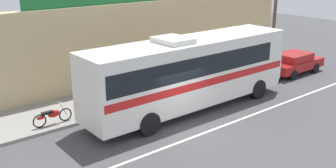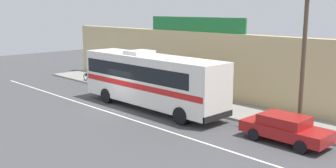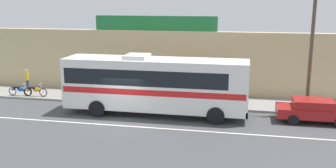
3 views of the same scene
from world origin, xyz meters
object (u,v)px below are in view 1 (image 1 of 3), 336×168
at_px(parked_car, 294,62).
at_px(utility_pole, 275,8).
at_px(motorcycle_red, 52,116).
at_px(intercity_bus, 190,70).

xyz_separation_m(parked_car, utility_pole, (-0.15, 1.70, 3.40)).
relative_size(utility_pole, motorcycle_red, 4.23).
height_order(utility_pole, motorcycle_red, utility_pole).
xyz_separation_m(utility_pole, motorcycle_red, (-15.67, 0.10, -3.57)).
height_order(parked_car, motorcycle_red, parked_car).
xyz_separation_m(parked_car, motorcycle_red, (-15.82, 1.80, -0.17)).
distance_m(intercity_bus, parked_car, 9.69).
bearing_deg(utility_pole, motorcycle_red, 179.65).
height_order(parked_car, utility_pole, utility_pole).
distance_m(parked_car, utility_pole, 3.81).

